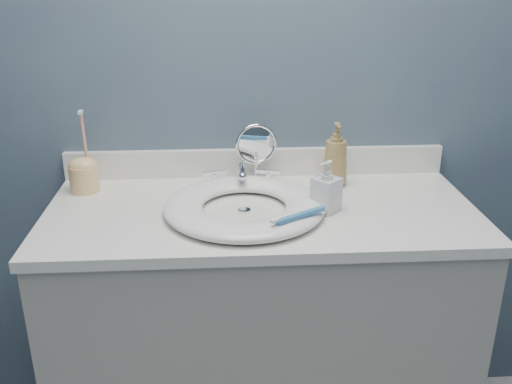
{
  "coord_description": "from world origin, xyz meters",
  "views": [
    {
      "loc": [
        -0.11,
        -0.51,
        1.53
      ],
      "look_at": [
        -0.02,
        0.94,
        0.94
      ],
      "focal_mm": 40.0,
      "sensor_mm": 36.0,
      "label": 1
    }
  ],
  "objects": [
    {
      "name": "basin",
      "position": [
        -0.05,
        0.94,
        0.9
      ],
      "size": [
        0.45,
        0.45,
        0.04
      ],
      "primitive_type": null,
      "color": "white",
      "rests_on": "countertop"
    },
    {
      "name": "makeup_mirror",
      "position": [
        -0.0,
        1.17,
        0.99
      ],
      "size": [
        0.13,
        0.07,
        0.19
      ],
      "rotation": [
        0.0,
        0.0,
        0.15
      ],
      "color": "silver",
      "rests_on": "countertop"
    },
    {
      "name": "countertop",
      "position": [
        0.0,
        0.97,
        0.86
      ],
      "size": [
        1.22,
        0.57,
        0.03
      ],
      "primitive_type": "cube",
      "color": "white",
      "rests_on": "vanity_cabinet"
    },
    {
      "name": "back_wall",
      "position": [
        0.0,
        1.25,
        1.2
      ],
      "size": [
        2.2,
        0.02,
        2.4
      ],
      "primitive_type": "cube",
      "color": "#445067",
      "rests_on": "ground"
    },
    {
      "name": "vanity_cabinet",
      "position": [
        0.0,
        0.97,
        0.42
      ],
      "size": [
        1.2,
        0.55,
        0.85
      ],
      "primitive_type": "cube",
      "color": "#A49F96",
      "rests_on": "ground"
    },
    {
      "name": "backsplash",
      "position": [
        0.0,
        1.24,
        0.93
      ],
      "size": [
        1.22,
        0.02,
        0.09
      ],
      "primitive_type": "cube",
      "color": "white",
      "rests_on": "countertop"
    },
    {
      "name": "soap_bottle_clear",
      "position": [
        0.18,
        0.94,
        0.95
      ],
      "size": [
        0.09,
        0.09,
        0.15
      ],
      "primitive_type": "imported",
      "rotation": [
        0.0,
        0.0,
        -0.8
      ],
      "color": "silver",
      "rests_on": "countertop"
    },
    {
      "name": "drain",
      "position": [
        -0.05,
        0.94,
        0.88
      ],
      "size": [
        0.04,
        0.04,
        0.01
      ],
      "primitive_type": "cylinder",
      "color": "silver",
      "rests_on": "countertop"
    },
    {
      "name": "toothbrush_lying",
      "position": [
        0.08,
        0.81,
        0.92
      ],
      "size": [
        0.15,
        0.11,
        0.02
      ],
      "rotation": [
        0.0,
        0.0,
        0.57
      ],
      "color": "teal",
      "rests_on": "basin"
    },
    {
      "name": "soap_bottle_amber",
      "position": [
        0.24,
        1.14,
        0.98
      ],
      "size": [
        0.08,
        0.08,
        0.2
      ],
      "primitive_type": "imported",
      "rotation": [
        0.0,
        0.0,
        -0.04
      ],
      "color": "#9B7C46",
      "rests_on": "countertop"
    },
    {
      "name": "faucet",
      "position": [
        -0.05,
        1.14,
        0.91
      ],
      "size": [
        0.25,
        0.13,
        0.07
      ],
      "color": "silver",
      "rests_on": "countertop"
    },
    {
      "name": "toothbrush_holder",
      "position": [
        -0.53,
        1.13,
        0.94
      ],
      "size": [
        0.09,
        0.09,
        0.25
      ],
      "rotation": [
        0.0,
        0.0,
        0.05
      ],
      "color": "#F8C57C",
      "rests_on": "countertop"
    }
  ]
}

